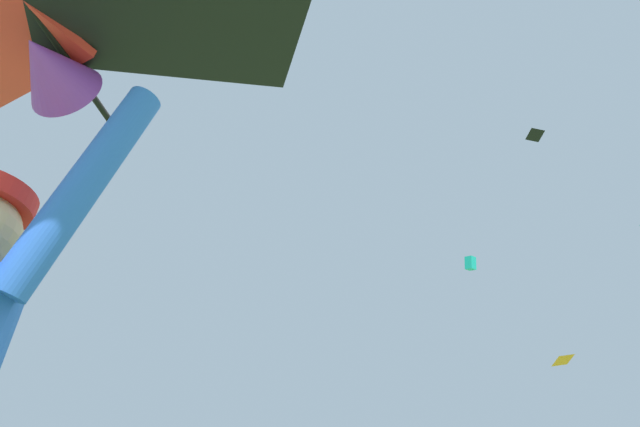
% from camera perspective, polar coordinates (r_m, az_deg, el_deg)
% --- Properties ---
extents(held_stunt_kite, '(1.90, 1.14, 0.41)m').
position_cam_1_polar(held_stunt_kite, '(1.82, -30.31, 20.08)').
color(held_stunt_kite, black).
extents(distant_kite_orange_low_right, '(0.97, 0.95, 0.37)m').
position_cam_1_polar(distant_kite_orange_low_right, '(22.29, 27.52, -15.57)').
color(distant_kite_orange_low_right, orange).
extents(distant_kite_teal_high_left, '(0.81, 0.84, 0.94)m').
position_cam_1_polar(distant_kite_teal_high_left, '(30.96, 17.93, -5.81)').
color(distant_kite_teal_high_left, '#19B2AD').
extents(distant_kite_black_mid_right, '(0.97, 0.95, 0.32)m').
position_cam_1_polar(distant_kite_black_mid_right, '(28.36, 24.81, 8.73)').
color(distant_kite_black_mid_right, black).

